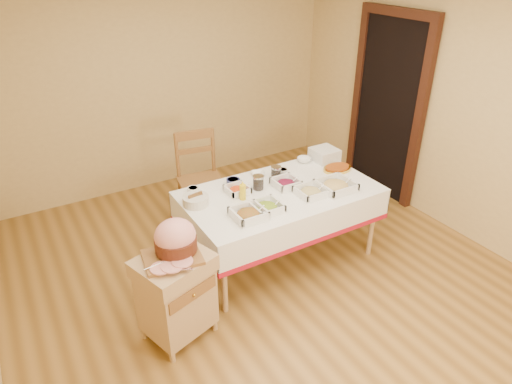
{
  "coord_description": "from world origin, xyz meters",
  "views": [
    {
      "loc": [
        -1.81,
        -2.81,
        2.79
      ],
      "look_at": [
        -0.03,
        0.2,
        0.88
      ],
      "focal_mm": 32.0,
      "sensor_mm": 36.0,
      "label": 1
    }
  ],
  "objects_px": {
    "plate_stack": "(324,154)",
    "brass_platter": "(337,168)",
    "preserve_jar_right": "(276,173)",
    "preserve_jar_left": "(258,183)",
    "mustard_bottle": "(243,191)",
    "bread_basket": "(196,200)",
    "dining_table": "(280,206)",
    "ham_on_board": "(175,241)",
    "butcher_cart": "(176,293)",
    "dining_chair": "(200,179)"
  },
  "relations": [
    {
      "from": "preserve_jar_left",
      "to": "plate_stack",
      "type": "relative_size",
      "value": 0.53
    },
    {
      "from": "plate_stack",
      "to": "dining_table",
      "type": "bearing_deg",
      "value": -156.08
    },
    {
      "from": "dining_chair",
      "to": "preserve_jar_right",
      "type": "bearing_deg",
      "value": -58.71
    },
    {
      "from": "mustard_bottle",
      "to": "butcher_cart",
      "type": "bearing_deg",
      "value": -150.15
    },
    {
      "from": "mustard_bottle",
      "to": "plate_stack",
      "type": "height_order",
      "value": "mustard_bottle"
    },
    {
      "from": "bread_basket",
      "to": "preserve_jar_left",
      "type": "bearing_deg",
      "value": -2.52
    },
    {
      "from": "mustard_bottle",
      "to": "plate_stack",
      "type": "bearing_deg",
      "value": 14.88
    },
    {
      "from": "preserve_jar_right",
      "to": "butcher_cart",
      "type": "bearing_deg",
      "value": -152.8
    },
    {
      "from": "dining_table",
      "to": "dining_chair",
      "type": "xyz_separation_m",
      "value": [
        -0.37,
        1.01,
        -0.06
      ]
    },
    {
      "from": "dining_chair",
      "to": "ham_on_board",
      "type": "relative_size",
      "value": 2.37
    },
    {
      "from": "preserve_jar_right",
      "to": "brass_platter",
      "type": "height_order",
      "value": "preserve_jar_right"
    },
    {
      "from": "butcher_cart",
      "to": "ham_on_board",
      "type": "distance_m",
      "value": 0.45
    },
    {
      "from": "preserve_jar_right",
      "to": "brass_platter",
      "type": "relative_size",
      "value": 0.42
    },
    {
      "from": "dining_chair",
      "to": "preserve_jar_left",
      "type": "relative_size",
      "value": 7.66
    },
    {
      "from": "dining_table",
      "to": "ham_on_board",
      "type": "relative_size",
      "value": 4.12
    },
    {
      "from": "plate_stack",
      "to": "butcher_cart",
      "type": "bearing_deg",
      "value": -158.32
    },
    {
      "from": "plate_stack",
      "to": "brass_platter",
      "type": "distance_m",
      "value": 0.28
    },
    {
      "from": "butcher_cart",
      "to": "ham_on_board",
      "type": "height_order",
      "value": "ham_on_board"
    },
    {
      "from": "bread_basket",
      "to": "brass_platter",
      "type": "bearing_deg",
      "value": -3.23
    },
    {
      "from": "preserve_jar_right",
      "to": "mustard_bottle",
      "type": "xyz_separation_m",
      "value": [
        -0.48,
        -0.19,
        0.02
      ]
    },
    {
      "from": "ham_on_board",
      "to": "mustard_bottle",
      "type": "height_order",
      "value": "ham_on_board"
    },
    {
      "from": "dining_table",
      "to": "plate_stack",
      "type": "height_order",
      "value": "plate_stack"
    },
    {
      "from": "butcher_cart",
      "to": "ham_on_board",
      "type": "xyz_separation_m",
      "value": [
        0.04,
        0.04,
        0.45
      ]
    },
    {
      "from": "bread_basket",
      "to": "dining_table",
      "type": "bearing_deg",
      "value": -11.99
    },
    {
      "from": "dining_table",
      "to": "preserve_jar_right",
      "type": "distance_m",
      "value": 0.34
    },
    {
      "from": "mustard_bottle",
      "to": "brass_platter",
      "type": "distance_m",
      "value": 1.13
    },
    {
      "from": "butcher_cart",
      "to": "mustard_bottle",
      "type": "bearing_deg",
      "value": 29.85
    },
    {
      "from": "ham_on_board",
      "to": "brass_platter",
      "type": "height_order",
      "value": "ham_on_board"
    },
    {
      "from": "butcher_cart",
      "to": "dining_chair",
      "type": "relative_size",
      "value": 0.72
    },
    {
      "from": "butcher_cart",
      "to": "plate_stack",
      "type": "height_order",
      "value": "plate_stack"
    },
    {
      "from": "dining_chair",
      "to": "plate_stack",
      "type": "distance_m",
      "value": 1.37
    },
    {
      "from": "butcher_cart",
      "to": "bread_basket",
      "type": "bearing_deg",
      "value": 53.29
    },
    {
      "from": "preserve_jar_right",
      "to": "plate_stack",
      "type": "bearing_deg",
      "value": 9.62
    },
    {
      "from": "ham_on_board",
      "to": "mustard_bottle",
      "type": "relative_size",
      "value": 2.43
    },
    {
      "from": "dining_table",
      "to": "ham_on_board",
      "type": "xyz_separation_m",
      "value": [
        -1.21,
        -0.43,
        0.28
      ]
    },
    {
      "from": "plate_stack",
      "to": "dining_chair",
      "type": "bearing_deg",
      "value": 150.36
    },
    {
      "from": "ham_on_board",
      "to": "preserve_jar_right",
      "type": "xyz_separation_m",
      "value": [
        1.31,
        0.66,
        -0.06
      ]
    },
    {
      "from": "mustard_bottle",
      "to": "bread_basket",
      "type": "bearing_deg",
      "value": 162.44
    },
    {
      "from": "dining_table",
      "to": "brass_platter",
      "type": "distance_m",
      "value": 0.77
    },
    {
      "from": "butcher_cart",
      "to": "plate_stack",
      "type": "distance_m",
      "value": 2.23
    },
    {
      "from": "butcher_cart",
      "to": "brass_platter",
      "type": "distance_m",
      "value": 2.1
    },
    {
      "from": "dining_table",
      "to": "brass_platter",
      "type": "bearing_deg",
      "value": 6.18
    },
    {
      "from": "mustard_bottle",
      "to": "brass_platter",
      "type": "height_order",
      "value": "mustard_bottle"
    },
    {
      "from": "preserve_jar_left",
      "to": "mustard_bottle",
      "type": "bearing_deg",
      "value": -155.73
    },
    {
      "from": "preserve_jar_right",
      "to": "preserve_jar_left",
      "type": "bearing_deg",
      "value": -160.0
    },
    {
      "from": "butcher_cart",
      "to": "plate_stack",
      "type": "xyz_separation_m",
      "value": [
        2.04,
        0.81,
        0.4
      ]
    },
    {
      "from": "dining_chair",
      "to": "ham_on_board",
      "type": "xyz_separation_m",
      "value": [
        -0.84,
        -1.44,
        0.34
      ]
    },
    {
      "from": "bread_basket",
      "to": "butcher_cart",
      "type": "bearing_deg",
      "value": -126.71
    },
    {
      "from": "butcher_cart",
      "to": "brass_platter",
      "type": "relative_size",
      "value": 2.41
    },
    {
      "from": "bread_basket",
      "to": "plate_stack",
      "type": "distance_m",
      "value": 1.58
    }
  ]
}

